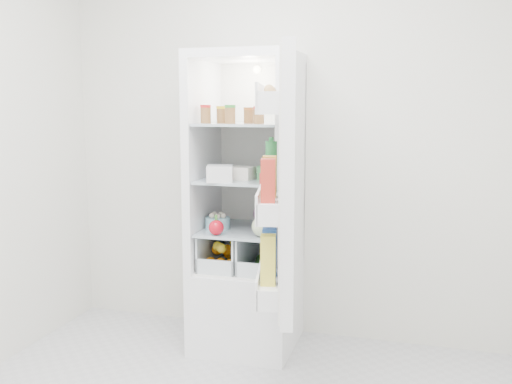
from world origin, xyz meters
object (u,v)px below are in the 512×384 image
(red_cabbage, at_px, (268,213))
(fridge_door, at_px, (282,188))
(refrigerator, at_px, (249,240))
(mushroom_bowl, at_px, (218,223))

(red_cabbage, xyz_separation_m, fridge_door, (0.24, -0.63, 0.26))
(refrigerator, relative_size, fridge_door, 1.38)
(red_cabbage, relative_size, fridge_door, 0.14)
(fridge_door, bearing_deg, red_cabbage, 8.71)
(mushroom_bowl, distance_m, fridge_door, 0.80)
(refrigerator, xyz_separation_m, mushroom_bowl, (-0.17, -0.11, 0.12))
(refrigerator, xyz_separation_m, red_cabbage, (0.12, -0.00, 0.17))
(mushroom_bowl, bearing_deg, fridge_door, -44.38)
(red_cabbage, distance_m, mushroom_bowl, 0.31)
(refrigerator, distance_m, mushroom_bowl, 0.23)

